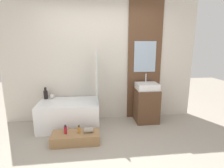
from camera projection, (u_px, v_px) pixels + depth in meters
ground_plane at (109, 160)px, 2.58m from camera, size 12.00×12.00×0.00m
wall_tiled_back at (102, 62)px, 3.83m from camera, size 4.20×0.06×2.60m
wall_wood_accent at (145, 61)px, 3.89m from camera, size 0.75×0.04×2.60m
bathtub at (69, 114)px, 3.58m from camera, size 1.19×0.72×0.54m
glass_shower_screen at (96, 77)px, 3.43m from camera, size 0.01×0.60×1.01m
wooden_step_bench at (76, 138)px, 3.03m from camera, size 0.82×0.34×0.18m
vanity_cabinet at (146, 105)px, 3.85m from camera, size 0.48×0.47×0.72m
sink at (147, 86)px, 3.75m from camera, size 0.46×0.38×0.33m
vase_tall_dark at (46, 94)px, 3.70m from camera, size 0.09×0.09×0.24m
vase_round_light at (52, 96)px, 3.71m from camera, size 0.10×0.10×0.10m
bottle_soap_primary at (66, 130)px, 2.97m from camera, size 0.05×0.05×0.16m
bottle_soap_secondary at (79, 130)px, 3.00m from camera, size 0.04×0.04×0.14m
towel_roll at (89, 130)px, 3.02m from camera, size 0.16×0.09×0.09m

